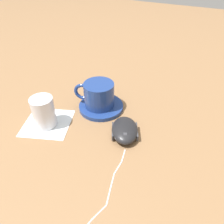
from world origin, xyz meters
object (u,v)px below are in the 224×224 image
coffee_cup (98,94)px  drinking_glass (44,112)px  computer_mouse (125,130)px  saucer (101,106)px

coffee_cup → drinking_glass: 0.16m
computer_mouse → drinking_glass: bearing=-165.0°
saucer → computer_mouse: (0.11, -0.08, 0.01)m
coffee_cup → drinking_glass: size_ratio=1.41×
saucer → computer_mouse: 0.13m
coffee_cup → saucer: bearing=8.8°
saucer → drinking_glass: size_ratio=1.59×
coffee_cup → drinking_glass: drinking_glass is taller
saucer → drinking_glass: drinking_glass is taller
computer_mouse → drinking_glass: (-0.21, -0.06, 0.03)m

